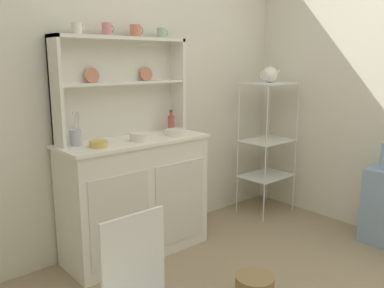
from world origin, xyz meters
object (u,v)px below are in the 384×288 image
jam_bottle (171,123)px  utensil_jar (76,137)px  cup_cream_0 (77,29)px  floor_basket (255,288)px  bakers_rack (268,133)px  hutch_cabinet (136,196)px  hutch_shelf_unit (120,80)px  porcelain_teapot (270,75)px  bowl_mixing_large (98,144)px

jam_bottle → utensil_jar: utensil_jar is taller
cup_cream_0 → jam_bottle: 1.04m
floor_basket → utensil_jar: (-0.61, 1.09, 0.88)m
bakers_rack → hutch_cabinet: bearing=176.0°
hutch_shelf_unit → porcelain_teapot: 1.46m
jam_bottle → porcelain_teapot: 1.10m
jam_bottle → bowl_mixing_large: bearing=-167.9°
hutch_cabinet → jam_bottle: (0.42, 0.09, 0.51)m
cup_cream_0 → bowl_mixing_large: size_ratio=0.66×
bakers_rack → cup_cream_0: (-1.78, 0.22, 0.89)m
bakers_rack → bowl_mixing_large: size_ratio=10.20×
bowl_mixing_large → utensil_jar: bearing=119.9°
hutch_cabinet → bakers_rack: 1.48m
cup_cream_0 → bowl_mixing_large: (0.01, -0.20, -0.75)m
porcelain_teapot → floor_basket: bearing=-143.6°
bowl_mixing_large → hutch_cabinet: bearing=12.6°
hutch_cabinet → hutch_shelf_unit: bearing=90.0°
utensil_jar → porcelain_teapot: bearing=-5.5°
cup_cream_0 → porcelain_teapot: size_ratio=0.35×
floor_basket → utensil_jar: 1.53m
bakers_rack → jam_bottle: bakers_rack is taller
hutch_cabinet → cup_cream_0: bearing=160.3°
floor_basket → porcelain_teapot: size_ratio=1.03×
bakers_rack → porcelain_teapot: bearing=-180.0°
hutch_shelf_unit → porcelain_teapot: (1.44, -0.27, 0.01)m
bowl_mixing_large → porcelain_teapot: size_ratio=0.52×
bowl_mixing_large → utensil_jar: utensil_jar is taller
jam_bottle → utensil_jar: bearing=-179.4°
bowl_mixing_large → cup_cream_0: bearing=93.5°
hutch_cabinet → jam_bottle: jam_bottle is taller
hutch_cabinet → bowl_mixing_large: bearing=-167.4°
hutch_cabinet → bakers_rack: (1.44, -0.10, 0.33)m
bowl_mixing_large → utensil_jar: 0.18m
hutch_shelf_unit → bowl_mixing_large: hutch_shelf_unit is taller
bowl_mixing_large → jam_bottle: 0.76m
hutch_shelf_unit → utensil_jar: size_ratio=4.50×
hutch_shelf_unit → utensil_jar: (-0.42, -0.09, -0.37)m
floor_basket → porcelain_teapot: bearing=36.4°
hutch_cabinet → bakers_rack: bearing=-4.0°
bakers_rack → utensil_jar: bakers_rack is taller
hutch_cabinet → utensil_jar: bearing=169.4°
bakers_rack → hutch_shelf_unit: bearing=169.5°
hutch_shelf_unit → bakers_rack: hutch_shelf_unit is taller
floor_basket → jam_bottle: (0.22, 1.10, 0.89)m
hutch_shelf_unit → floor_basket: bearing=-80.6°
jam_bottle → cup_cream_0: bearing=177.3°
hutch_shelf_unit → jam_bottle: hutch_shelf_unit is taller
bowl_mixing_large → porcelain_teapot: bearing=-0.9°
hutch_shelf_unit → cup_cream_0: 0.49m
bowl_mixing_large → utensil_jar: (-0.09, 0.15, 0.04)m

